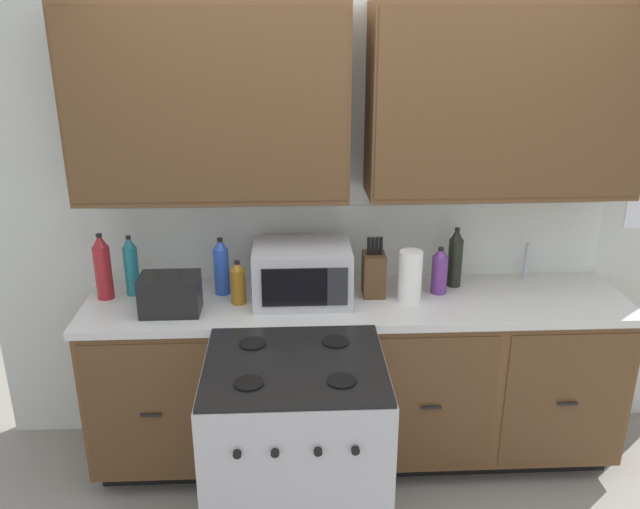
{
  "coord_description": "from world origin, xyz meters",
  "views": [
    {
      "loc": [
        -0.33,
        -2.69,
        2.29
      ],
      "look_at": [
        -0.19,
        0.27,
        1.19
      ],
      "focal_mm": 36.74,
      "sensor_mm": 36.0,
      "label": 1
    }
  ],
  "objects_px": {
    "toaster": "(170,294)",
    "bottle_dark": "(455,258)",
    "microwave": "(302,273)",
    "knife_block": "(374,273)",
    "stove_range": "(296,457)",
    "bottle_teal": "(131,266)",
    "bottle_violet": "(440,271)",
    "bottle_red": "(103,267)",
    "bottle_blue": "(221,267)",
    "bottle_amber": "(238,283)",
    "paper_towel_roll": "(410,276)"
  },
  "relations": [
    {
      "from": "bottle_dark",
      "to": "bottle_violet",
      "type": "distance_m",
      "value": 0.14
    },
    {
      "from": "microwave",
      "to": "bottle_teal",
      "type": "height_order",
      "value": "bottle_teal"
    },
    {
      "from": "knife_block",
      "to": "bottle_dark",
      "type": "xyz_separation_m",
      "value": [
        0.44,
        0.1,
        0.04
      ]
    },
    {
      "from": "microwave",
      "to": "bottle_teal",
      "type": "relative_size",
      "value": 1.54
    },
    {
      "from": "microwave",
      "to": "knife_block",
      "type": "relative_size",
      "value": 1.55
    },
    {
      "from": "bottle_violet",
      "to": "bottle_red",
      "type": "distance_m",
      "value": 1.69
    },
    {
      "from": "microwave",
      "to": "paper_towel_roll",
      "type": "height_order",
      "value": "microwave"
    },
    {
      "from": "toaster",
      "to": "bottle_amber",
      "type": "bearing_deg",
      "value": 16.5
    },
    {
      "from": "stove_range",
      "to": "bottle_teal",
      "type": "relative_size",
      "value": 3.04
    },
    {
      "from": "paper_towel_roll",
      "to": "bottle_red",
      "type": "height_order",
      "value": "bottle_red"
    },
    {
      "from": "stove_range",
      "to": "bottle_dark",
      "type": "distance_m",
      "value": 1.3
    },
    {
      "from": "stove_range",
      "to": "bottle_dark",
      "type": "height_order",
      "value": "bottle_dark"
    },
    {
      "from": "toaster",
      "to": "bottle_dark",
      "type": "height_order",
      "value": "bottle_dark"
    },
    {
      "from": "knife_block",
      "to": "bottle_red",
      "type": "bearing_deg",
      "value": 178.97
    },
    {
      "from": "toaster",
      "to": "bottle_dark",
      "type": "relative_size",
      "value": 0.88
    },
    {
      "from": "bottle_dark",
      "to": "bottle_red",
      "type": "bearing_deg",
      "value": -177.67
    },
    {
      "from": "bottle_dark",
      "to": "bottle_red",
      "type": "xyz_separation_m",
      "value": [
        -1.79,
        -0.07,
        0.01
      ]
    },
    {
      "from": "bottle_red",
      "to": "bottle_teal",
      "type": "xyz_separation_m",
      "value": [
        0.13,
        0.04,
        -0.01
      ]
    },
    {
      "from": "bottle_blue",
      "to": "toaster",
      "type": "bearing_deg",
      "value": -136.02
    },
    {
      "from": "stove_range",
      "to": "bottle_amber",
      "type": "distance_m",
      "value": 0.88
    },
    {
      "from": "stove_range",
      "to": "bottle_violet",
      "type": "xyz_separation_m",
      "value": [
        0.74,
        0.68,
        0.59
      ]
    },
    {
      "from": "bottle_dark",
      "to": "bottle_blue",
      "type": "relative_size",
      "value": 1.06
    },
    {
      "from": "bottle_dark",
      "to": "bottle_amber",
      "type": "xyz_separation_m",
      "value": [
        -1.11,
        -0.17,
        -0.05
      ]
    },
    {
      "from": "stove_range",
      "to": "bottle_blue",
      "type": "height_order",
      "value": "bottle_blue"
    },
    {
      "from": "bottle_amber",
      "to": "paper_towel_roll",
      "type": "bearing_deg",
      "value": -0.69
    },
    {
      "from": "microwave",
      "to": "bottle_violet",
      "type": "bearing_deg",
      "value": 3.56
    },
    {
      "from": "paper_towel_roll",
      "to": "bottle_blue",
      "type": "height_order",
      "value": "bottle_blue"
    },
    {
      "from": "bottle_teal",
      "to": "paper_towel_roll",
      "type": "bearing_deg",
      "value": -6.09
    },
    {
      "from": "bottle_red",
      "to": "bottle_amber",
      "type": "relative_size",
      "value": 1.53
    },
    {
      "from": "bottle_teal",
      "to": "bottle_blue",
      "type": "bearing_deg",
      "value": -1.95
    },
    {
      "from": "stove_range",
      "to": "knife_block",
      "type": "distance_m",
      "value": 0.98
    },
    {
      "from": "bottle_dark",
      "to": "toaster",
      "type": "bearing_deg",
      "value": -169.64
    },
    {
      "from": "stove_range",
      "to": "bottle_violet",
      "type": "height_order",
      "value": "bottle_violet"
    },
    {
      "from": "toaster",
      "to": "bottle_teal",
      "type": "bearing_deg",
      "value": 134.63
    },
    {
      "from": "stove_range",
      "to": "bottle_red",
      "type": "distance_m",
      "value": 1.33
    },
    {
      "from": "microwave",
      "to": "paper_towel_roll",
      "type": "bearing_deg",
      "value": -4.8
    },
    {
      "from": "bottle_red",
      "to": "stove_range",
      "type": "bearing_deg",
      "value": -36.62
    },
    {
      "from": "microwave",
      "to": "knife_block",
      "type": "height_order",
      "value": "knife_block"
    },
    {
      "from": "bottle_red",
      "to": "bottle_blue",
      "type": "xyz_separation_m",
      "value": [
        0.58,
        0.03,
        -0.02
      ]
    },
    {
      "from": "paper_towel_roll",
      "to": "knife_block",
      "type": "bearing_deg",
      "value": 154.54
    },
    {
      "from": "bottle_blue",
      "to": "bottle_amber",
      "type": "distance_m",
      "value": 0.16
    },
    {
      "from": "microwave",
      "to": "bottle_amber",
      "type": "relative_size",
      "value": 2.16
    },
    {
      "from": "microwave",
      "to": "bottle_violet",
      "type": "height_order",
      "value": "microwave"
    },
    {
      "from": "toaster",
      "to": "bottle_teal",
      "type": "height_order",
      "value": "bottle_teal"
    },
    {
      "from": "paper_towel_roll",
      "to": "bottle_blue",
      "type": "xyz_separation_m",
      "value": [
        -0.94,
        0.13,
        0.02
      ]
    },
    {
      "from": "stove_range",
      "to": "paper_towel_roll",
      "type": "xyz_separation_m",
      "value": [
        0.58,
        0.59,
        0.6
      ]
    },
    {
      "from": "microwave",
      "to": "bottle_dark",
      "type": "xyz_separation_m",
      "value": [
        0.8,
        0.13,
        0.01
      ]
    },
    {
      "from": "microwave",
      "to": "toaster",
      "type": "distance_m",
      "value": 0.64
    },
    {
      "from": "microwave",
      "to": "bottle_red",
      "type": "distance_m",
      "value": 0.99
    },
    {
      "from": "stove_range",
      "to": "paper_towel_roll",
      "type": "distance_m",
      "value": 1.02
    }
  ]
}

